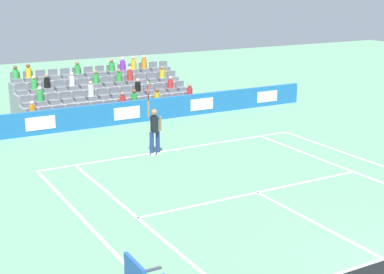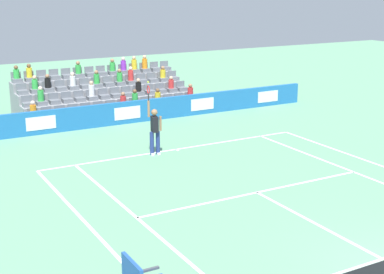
{
  "view_description": "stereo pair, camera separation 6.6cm",
  "coord_description": "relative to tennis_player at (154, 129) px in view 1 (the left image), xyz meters",
  "views": [
    {
      "loc": [
        10.09,
        7.3,
        6.4
      ],
      "look_at": [
        0.51,
        -9.68,
        1.1
      ],
      "focal_mm": 53.49,
      "sensor_mm": 36.0,
      "label": 1
    },
    {
      "loc": [
        10.03,
        7.33,
        6.4
      ],
      "look_at": [
        0.51,
        -9.68,
        1.1
      ],
      "focal_mm": 53.49,
      "sensor_mm": 36.0,
      "label": 2
    }
  ],
  "objects": [
    {
      "name": "line_centre_mark",
      "position": [
        -1.02,
        -0.11,
        -0.99
      ],
      "size": [
        0.1,
        0.2,
        0.01
      ],
      "primitive_type": "cube",
      "color": "white",
      "rests_on": "ground"
    },
    {
      "name": "line_centre_service",
      "position": [
        -1.02,
        8.48,
        -0.99
      ],
      "size": [
        0.1,
        6.4,
        0.01
      ],
      "primitive_type": "cube",
      "color": "white",
      "rests_on": "ground"
    },
    {
      "name": "line_singles_sideline_left",
      "position": [
        3.1,
        5.74,
        -0.99
      ],
      "size": [
        0.1,
        11.89,
        0.01
      ],
      "primitive_type": "cube",
      "color": "white",
      "rests_on": "ground"
    },
    {
      "name": "line_doubles_sideline_left",
      "position": [
        4.47,
        5.74,
        -0.99
      ],
      "size": [
        0.1,
        11.89,
        0.01
      ],
      "primitive_type": "cube",
      "color": "white",
      "rests_on": "ground"
    },
    {
      "name": "stadium_stand",
      "position": [
        -1.02,
        -8.09,
        -0.3
      ],
      "size": [
        8.68,
        3.8,
        2.6
      ],
      "color": "gray",
      "rests_on": "ground"
    },
    {
      "name": "line_singles_sideline_right",
      "position": [
        -5.13,
        5.74,
        -0.99
      ],
      "size": [
        0.1,
        11.89,
        0.01
      ],
      "primitive_type": "cube",
      "color": "white",
      "rests_on": "ground"
    },
    {
      "name": "line_baseline",
      "position": [
        -1.02,
        -0.21,
        -0.99
      ],
      "size": [
        10.97,
        0.1,
        0.01
      ],
      "primitive_type": "cube",
      "color": "white",
      "rests_on": "ground"
    },
    {
      "name": "sponsor_barrier",
      "position": [
        -1.02,
        -5.15,
        -0.47
      ],
      "size": [
        20.17,
        0.22,
        1.04
      ],
      "color": "#1E66AD",
      "rests_on": "ground"
    },
    {
      "name": "tennis_player",
      "position": [
        0.0,
        0.0,
        0.0
      ],
      "size": [
        0.52,
        0.39,
        2.85
      ],
      "color": "navy",
      "rests_on": "ground"
    },
    {
      "name": "line_service",
      "position": [
        -1.02,
        5.28,
        -0.99
      ],
      "size": [
        8.23,
        0.1,
        0.01
      ],
      "primitive_type": "cube",
      "color": "white",
      "rests_on": "ground"
    }
  ]
}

